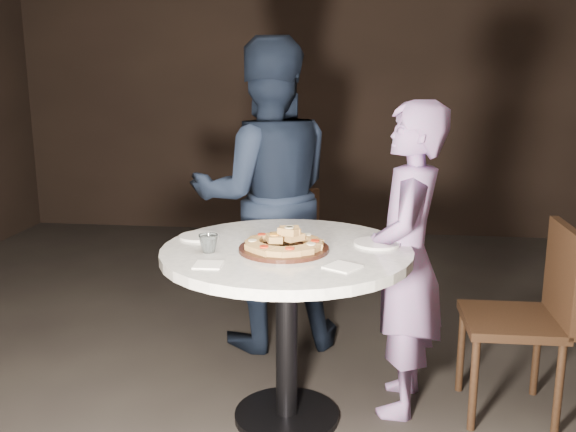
{
  "coord_description": "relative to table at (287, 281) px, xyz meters",
  "views": [
    {
      "loc": [
        0.36,
        -2.64,
        1.57
      ],
      "look_at": [
        0.03,
        0.06,
        0.95
      ],
      "focal_mm": 40.0,
      "sensor_mm": 36.0,
      "label": 1
    }
  ],
  "objects": [
    {
      "name": "diner_navy",
      "position": [
        -0.22,
        0.84,
        0.21
      ],
      "size": [
        1.0,
        0.87,
        1.74
      ],
      "primitive_type": "imported",
      "rotation": [
        0.0,
        0.0,
        3.42
      ],
      "color": "black",
      "rests_on": "ground"
    },
    {
      "name": "focaccia_pile",
      "position": [
        -0.0,
        -0.04,
        0.19
      ],
      "size": [
        0.34,
        0.34,
        0.09
      ],
      "rotation": [
        0.0,
        0.0,
        -0.0
      ],
      "color": "#A67A40",
      "rests_on": "serving_board"
    },
    {
      "name": "plate_right",
      "position": [
        0.39,
        0.1,
        0.16
      ],
      "size": [
        0.27,
        0.27,
        0.01
      ],
      "primitive_type": "cylinder",
      "rotation": [
        0.0,
        0.0,
        0.42
      ],
      "color": "white",
      "rests_on": "table"
    },
    {
      "name": "chair_right",
      "position": [
        1.1,
        0.19,
        -0.14
      ],
      "size": [
        0.45,
        0.43,
        0.9
      ],
      "rotation": [
        0.0,
        0.0,
        -1.56
      ],
      "color": "black",
      "rests_on": "ground"
    },
    {
      "name": "napkin_far",
      "position": [
        0.25,
        -0.25,
        0.15
      ],
      "size": [
        0.16,
        0.16,
        0.01
      ],
      "primitive_type": "cube",
      "rotation": [
        0.0,
        0.0,
        -0.55
      ],
      "color": "white",
      "rests_on": "table"
    },
    {
      "name": "floor",
      "position": [
        -0.03,
        -0.01,
        -0.66
      ],
      "size": [
        7.0,
        7.0,
        0.0
      ],
      "primitive_type": "plane",
      "color": "black",
      "rests_on": "ground"
    },
    {
      "name": "table",
      "position": [
        0.0,
        0.0,
        0.0
      ],
      "size": [
        1.41,
        1.41,
        0.82
      ],
      "rotation": [
        0.0,
        0.0,
        0.37
      ],
      "color": "black",
      "rests_on": "ground"
    },
    {
      "name": "napkin_near",
      "position": [
        -0.27,
        -0.29,
        0.15
      ],
      "size": [
        0.11,
        0.11,
        0.01
      ],
      "primitive_type": "cube",
      "rotation": [
        0.0,
        0.0,
        0.04
      ],
      "color": "white",
      "rests_on": "table"
    },
    {
      "name": "diner_teal",
      "position": [
        0.52,
        0.19,
        0.06
      ],
      "size": [
        0.41,
        0.56,
        1.44
      ],
      "primitive_type": "imported",
      "rotation": [
        0.0,
        0.0,
        -1.7
      ],
      "color": "#7D649B",
      "rests_on": "ground"
    },
    {
      "name": "serving_board",
      "position": [
        -0.01,
        -0.05,
        0.16
      ],
      "size": [
        0.44,
        0.44,
        0.02
      ],
      "primitive_type": "cylinder",
      "rotation": [
        0.0,
        0.0,
        0.16
      ],
      "color": "black",
      "rests_on": "table"
    },
    {
      "name": "water_glass",
      "position": [
        -0.32,
        -0.11,
        0.19
      ],
      "size": [
        0.09,
        0.09,
        0.08
      ],
      "primitive_type": "imported",
      "rotation": [
        0.0,
        0.0,
        0.1
      ],
      "color": "silver",
      "rests_on": "table"
    },
    {
      "name": "chair_far",
      "position": [
        -0.18,
        1.35,
        -0.19
      ],
      "size": [
        0.52,
        0.53,
        0.83
      ],
      "rotation": [
        0.0,
        0.0,
        3.58
      ],
      "color": "black",
      "rests_on": "ground"
    },
    {
      "name": "plate_left",
      "position": [
        -0.42,
        0.12,
        0.16
      ],
      "size": [
        0.21,
        0.21,
        0.01
      ],
      "primitive_type": "cylinder",
      "rotation": [
        0.0,
        0.0,
        0.17
      ],
      "color": "white",
      "rests_on": "table"
    }
  ]
}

